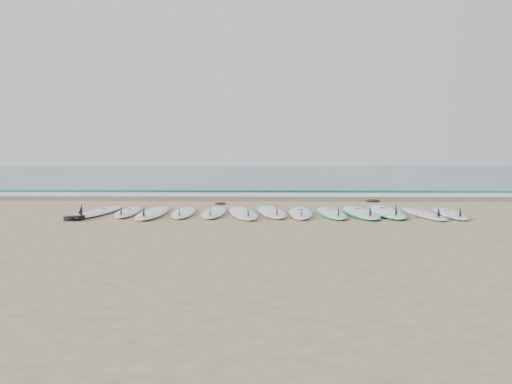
{
  "coord_description": "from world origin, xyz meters",
  "views": [
    {
      "loc": [
        -0.09,
        -11.09,
        1.27
      ],
      "look_at": [
        -0.39,
        1.36,
        0.4
      ],
      "focal_mm": 35.0,
      "sensor_mm": 36.0,
      "label": 1
    }
  ],
  "objects_px": {
    "surfboard_12": "(451,213)",
    "leash_coil": "(74,218)",
    "surfboard_6": "(272,211)",
    "surfboard_0": "(98,211)"
  },
  "relations": [
    {
      "from": "surfboard_12",
      "to": "leash_coil",
      "type": "height_order",
      "value": "surfboard_12"
    },
    {
      "from": "surfboard_6",
      "to": "surfboard_12",
      "type": "bearing_deg",
      "value": -9.54
    },
    {
      "from": "surfboard_12",
      "to": "leash_coil",
      "type": "xyz_separation_m",
      "value": [
        -7.89,
        -1.07,
        -0.01
      ]
    },
    {
      "from": "surfboard_6",
      "to": "surfboard_0",
      "type": "bearing_deg",
      "value": 175.7
    },
    {
      "from": "surfboard_6",
      "to": "surfboard_12",
      "type": "height_order",
      "value": "surfboard_6"
    },
    {
      "from": "surfboard_6",
      "to": "leash_coil",
      "type": "height_order",
      "value": "surfboard_6"
    },
    {
      "from": "leash_coil",
      "to": "surfboard_12",
      "type": "bearing_deg",
      "value": 7.7
    },
    {
      "from": "surfboard_0",
      "to": "leash_coil",
      "type": "relative_size",
      "value": 5.81
    },
    {
      "from": "surfboard_6",
      "to": "leash_coil",
      "type": "distance_m",
      "value": 4.19
    },
    {
      "from": "surfboard_0",
      "to": "surfboard_12",
      "type": "height_order",
      "value": "surfboard_0"
    }
  ]
}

